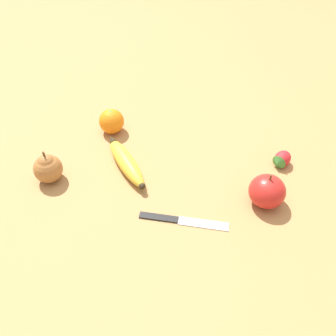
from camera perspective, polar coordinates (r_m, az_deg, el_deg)
name	(u,v)px	position (r m, az deg, el deg)	size (l,w,h in m)	color
ground_plane	(176,157)	(1.00, 1.23, 1.67)	(3.00, 3.00, 0.00)	#A87A47
banana	(126,162)	(0.96, -6.14, 0.91)	(0.14, 0.17, 0.04)	gold
orange	(112,121)	(1.06, -8.20, 6.73)	(0.07, 0.07, 0.07)	orange
pear	(48,168)	(0.95, -17.05, 0.05)	(0.07, 0.07, 0.09)	#A36633
strawberry	(282,159)	(1.00, 16.19, 1.22)	(0.06, 0.05, 0.04)	red
apple	(267,191)	(0.89, 14.19, -3.29)	(0.08, 0.08, 0.09)	red
paring_knife	(180,220)	(0.85, 1.78, -7.55)	(0.07, 0.19, 0.01)	silver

